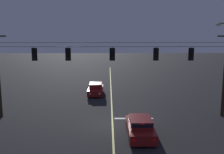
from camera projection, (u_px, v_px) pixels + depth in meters
ground_plane at (113, 124)px, 20.19m from camera, size 180.00×180.00×0.00m
lane_centre_stripe at (111, 100)px, 28.18m from camera, size 0.14×60.00×0.01m
stop_bar_paint at (134, 118)px, 21.69m from camera, size 3.40×0.36×0.01m
signal_span_assembly at (112, 73)px, 21.62m from camera, size 21.70×0.32×7.64m
traffic_light_leftmost at (34, 54)px, 21.26m from camera, size 0.48×0.41×1.22m
traffic_light_left_inner at (68, 54)px, 21.29m from camera, size 0.48×0.41×1.22m
traffic_light_centre at (112, 54)px, 21.35m from camera, size 0.48×0.41×1.22m
traffic_light_right_inner at (156, 54)px, 21.40m from camera, size 0.48×0.41×1.22m
traffic_light_rightmost at (192, 54)px, 21.44m from camera, size 0.48×0.41×1.22m
car_waiting_near_lane at (140, 127)px, 17.74m from camera, size 1.80×4.33×1.39m
car_oncoming_lead at (96, 89)px, 30.72m from camera, size 1.80×4.42×1.39m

